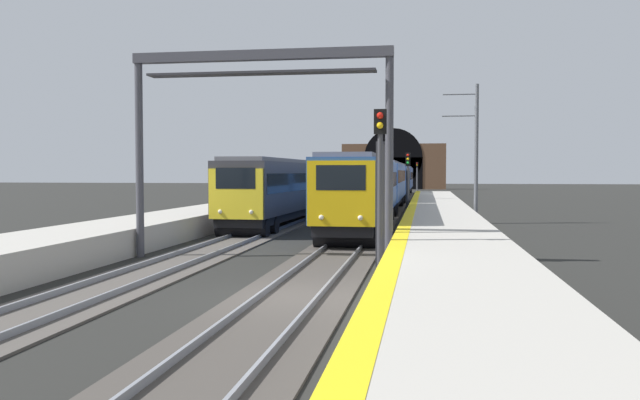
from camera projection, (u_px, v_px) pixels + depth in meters
The scene contains 14 objects.
ground_plane at pixel (292, 299), 16.06m from camera, with size 320.00×320.00×0.00m, color black.
platform_right at pixel (459, 282), 15.39m from camera, with size 112.00×3.65×1.04m, color #ADA89E.
platform_right_edge_strip at pixel (392, 259), 15.62m from camera, with size 112.00×0.50×0.01m, color yellow.
track_main_line at pixel (292, 297), 16.05m from camera, with size 160.00×2.98×0.21m.
track_adjacent_line at pixel (99, 291), 16.87m from camera, with size 160.00×2.80×0.21m.
train_main_approaching at pixel (391, 181), 61.96m from camera, with size 74.44×2.81×3.91m.
train_adjacent_platform at pixel (334, 182), 60.10m from camera, with size 61.66×3.26×3.84m.
railway_signal_near at pixel (380, 178), 19.83m from camera, with size 0.39×0.38×5.02m.
railway_signal_mid at pixel (408, 176), 50.92m from camera, with size 0.39×0.38×4.63m.
railway_signal_far at pixel (417, 174), 106.07m from camera, with size 0.39×0.38×4.72m.
overhead_signal_gantry at pixel (260, 101), 23.00m from camera, with size 0.70×9.37×7.40m.
tunnel_portal at pixel (393, 166), 118.80m from camera, with size 2.20×18.78×11.01m.
catenary_mast_near at pixel (476, 152), 39.24m from camera, with size 0.22×2.13×8.39m.
catenary_mast_far at pixel (475, 163), 39.48m from camera, with size 0.22×2.16×7.12m.
Camera 1 is at (-15.62, -3.23, 3.12)m, focal length 36.67 mm.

